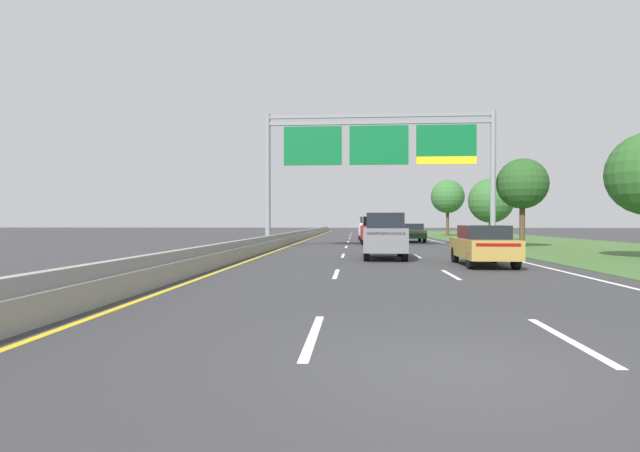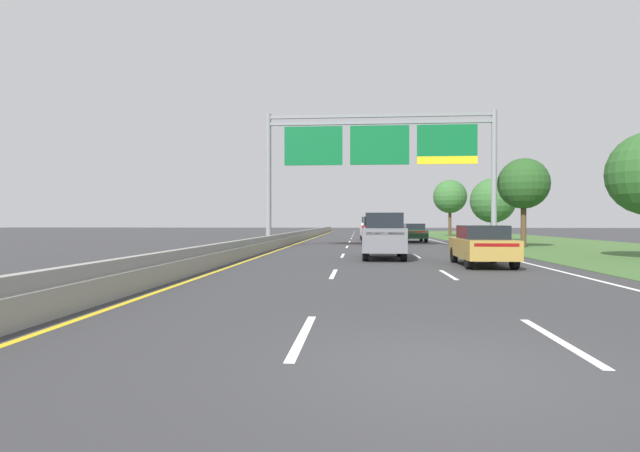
{
  "view_description": "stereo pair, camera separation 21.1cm",
  "coord_description": "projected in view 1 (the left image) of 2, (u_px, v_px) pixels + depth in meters",
  "views": [
    {
      "loc": [
        -1.22,
        -6.0,
        1.7
      ],
      "look_at": [
        -3.17,
        21.67,
        1.48
      ],
      "focal_mm": 28.3,
      "sensor_mm": 36.0,
      "label": 1
    },
    {
      "loc": [
        -1.0,
        -5.99,
        1.7
      ],
      "look_at": [
        -3.17,
        21.67,
        1.48
      ],
      "focal_mm": 28.3,
      "sensor_mm": 36.0,
      "label": 2
    }
  ],
  "objects": [
    {
      "name": "car_darkgreen_right_lane_sedan",
      "position": [
        413.0,
        232.0,
        43.28
      ],
      "size": [
        1.86,
        4.42,
        1.57
      ],
      "rotation": [
        0.0,
        0.0,
        1.58
      ],
      "color": "#193D23",
      "rests_on": "ground"
    },
    {
      "name": "overhead_sign_gantry",
      "position": [
        379.0,
        151.0,
        32.94
      ],
      "size": [
        15.06,
        0.42,
        8.9
      ],
      "color": "gray",
      "rests_on": "ground"
    },
    {
      "name": "lane_striping",
      "position": [
        371.0,
        243.0,
        40.37
      ],
      "size": [
        11.96,
        106.0,
        0.01
      ],
      "color": "white",
      "rests_on": "ground"
    },
    {
      "name": "roadside_tree_distant",
      "position": [
        448.0,
        197.0,
        60.64
      ],
      "size": [
        4.01,
        4.01,
        6.79
      ],
      "color": "#4C3823",
      "rests_on": "ground"
    },
    {
      "name": "median_barrier_concrete",
      "position": [
        290.0,
        238.0,
        41.29
      ],
      "size": [
        0.6,
        110.0,
        0.85
      ],
      "color": "gray",
      "rests_on": "ground"
    },
    {
      "name": "car_gold_right_lane_sedan",
      "position": [
        483.0,
        245.0,
        19.6
      ],
      "size": [
        1.86,
        4.42,
        1.57
      ],
      "rotation": [
        0.0,
        0.0,
        1.56
      ],
      "color": "#A38438",
      "rests_on": "ground"
    },
    {
      "name": "car_grey_centre_lane_suv",
      "position": [
        385.0,
        235.0,
        23.37
      ],
      "size": [
        2.04,
        4.75,
        2.11
      ],
      "rotation": [
        0.0,
        0.0,
        1.54
      ],
      "color": "slate",
      "rests_on": "ground"
    },
    {
      "name": "roadside_tree_mid",
      "position": [
        522.0,
        184.0,
        33.44
      ],
      "size": [
        3.35,
        3.35,
        5.93
      ],
      "color": "#4C3823",
      "rests_on": "ground"
    },
    {
      "name": "ground_plane",
      "position": [
        371.0,
        243.0,
        40.83
      ],
      "size": [
        220.0,
        220.0,
        0.0
      ],
      "primitive_type": "plane",
      "color": "#333335"
    },
    {
      "name": "pickup_truck_white",
      "position": [
        369.0,
        229.0,
        47.88
      ],
      "size": [
        2.1,
        5.43,
        2.2
      ],
      "rotation": [
        0.0,
        0.0,
        1.59
      ],
      "color": "silver",
      "rests_on": "ground"
    },
    {
      "name": "roadside_tree_far",
      "position": [
        491.0,
        201.0,
        45.28
      ],
      "size": [
        4.01,
        4.01,
        5.64
      ],
      "color": "#4C3823",
      "rests_on": "ground"
    },
    {
      "name": "grass_verge_right",
      "position": [
        547.0,
        243.0,
        39.84
      ],
      "size": [
        14.0,
        110.0,
        0.02
      ],
      "primitive_type": "cube",
      "color": "#3D602D",
      "rests_on": "ground"
    },
    {
      "name": "car_red_centre_lane_suv",
      "position": [
        373.0,
        230.0,
        38.85
      ],
      "size": [
        1.97,
        4.73,
        2.11
      ],
      "rotation": [
        0.0,
        0.0,
        1.59
      ],
      "color": "maroon",
      "rests_on": "ground"
    }
  ]
}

